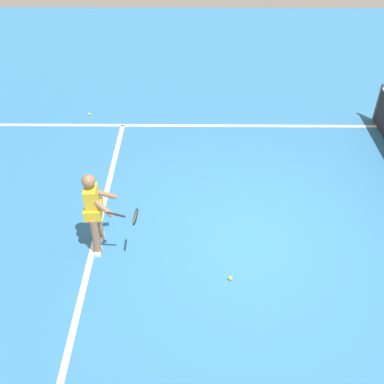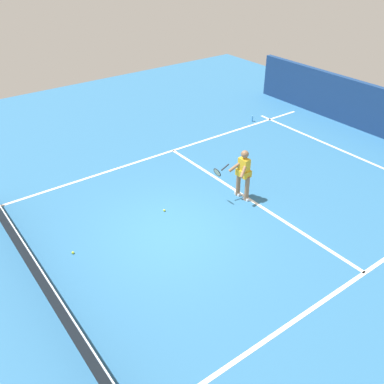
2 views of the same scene
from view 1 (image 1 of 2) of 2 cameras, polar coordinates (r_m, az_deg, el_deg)
ground_plane at (r=8.41m, az=7.05°, el=-5.82°), size 26.43×26.43×0.00m
service_line_marking at (r=8.54m, az=-11.82°, el=-5.62°), size 7.95×0.10×0.01m
sideline_left_marking at (r=11.57m, az=5.31°, el=8.13°), size 0.10×18.33×0.01m
tennis_player at (r=7.82m, az=-11.83°, el=-2.14°), size 0.76×0.95×1.55m
tennis_ball_near at (r=12.24m, az=-12.55°, el=9.35°), size 0.07×0.07×0.07m
tennis_ball_far at (r=7.72m, az=4.73°, el=-10.52°), size 0.07×0.07×0.07m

